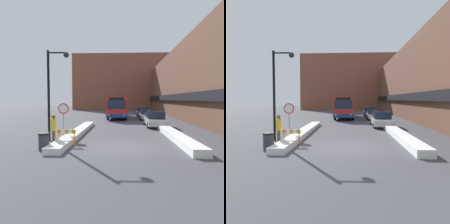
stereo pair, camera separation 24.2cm
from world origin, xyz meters
TOP-DOWN VIEW (x-y plane):
  - ground_plane at (0.00, 0.00)m, footprint 160.00×160.00m
  - building_row_right at (9.98, 24.00)m, footprint 5.50×60.00m
  - building_backdrop_far at (0.00, 47.48)m, footprint 26.00×8.00m
  - snow_bank_left at (-3.60, 4.22)m, footprint 0.90×12.90m
  - snow_bank_right at (3.60, 2.99)m, footprint 0.90×11.00m
  - city_bus at (-0.82, 19.95)m, footprint 2.66×10.96m
  - parked_car_front at (3.20, 9.62)m, footprint 1.86×4.85m
  - parked_car_middle at (3.20, 17.51)m, footprint 1.81×4.38m
  - parked_car_back at (3.20, 23.39)m, footprint 1.91×4.28m
  - stop_sign at (-4.35, 2.90)m, footprint 0.76×0.08m
  - street_lamp at (-4.68, 1.63)m, footprint 1.46×0.36m
  - pedestrian at (-4.29, 0.38)m, footprint 0.28×0.59m
  - trash_bin at (-4.34, -1.14)m, footprint 0.59×0.59m
  - construction_barricade at (-3.46, 0.24)m, footprint 1.10×0.06m

SIDE VIEW (x-z plane):
  - ground_plane at x=0.00m, z-range 0.00..0.00m
  - snow_bank_left at x=-3.60m, z-range 0.00..0.35m
  - snow_bank_right at x=3.60m, z-range 0.00..0.43m
  - trash_bin at x=-4.34m, z-range 0.00..0.95m
  - construction_barricade at x=-3.46m, z-range 0.20..1.14m
  - parked_car_middle at x=3.20m, z-range 0.01..1.37m
  - parked_car_back at x=3.20m, z-range 0.00..1.46m
  - parked_car_front at x=3.20m, z-range 0.00..1.53m
  - pedestrian at x=-4.29m, z-range 0.18..2.00m
  - city_bus at x=-0.82m, z-range 0.16..3.19m
  - stop_sign at x=-4.35m, z-range 0.56..3.04m
  - street_lamp at x=-4.68m, z-range 0.74..6.68m
  - building_row_right at x=9.98m, z-range -0.02..10.29m
  - building_backdrop_far at x=0.00m, z-range 0.00..14.59m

